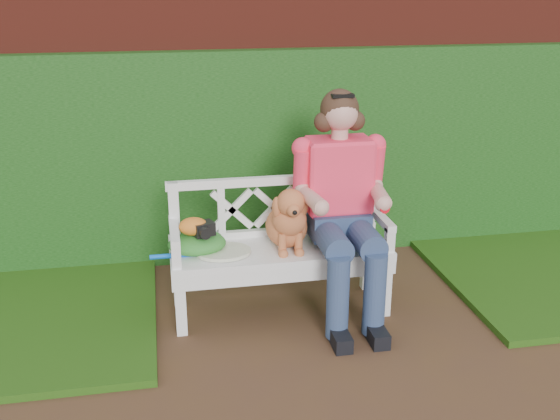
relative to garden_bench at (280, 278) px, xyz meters
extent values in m
plane|color=#472D20|center=(0.23, -0.69, -0.24)|extent=(60.00, 60.00, 0.00)
cube|color=maroon|center=(0.23, 1.21, 0.86)|extent=(10.00, 0.30, 2.20)
cube|color=#2A6021|center=(0.23, 0.99, 0.61)|extent=(10.00, 0.18, 1.70)
cube|color=black|center=(-0.52, -0.01, 0.42)|extent=(0.16, 0.14, 0.09)
ellipsoid|color=orange|center=(-0.58, 0.00, 0.43)|extent=(0.22, 0.19, 0.12)
camera|label=1|loc=(-0.77, -4.06, 2.01)|focal=42.00mm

